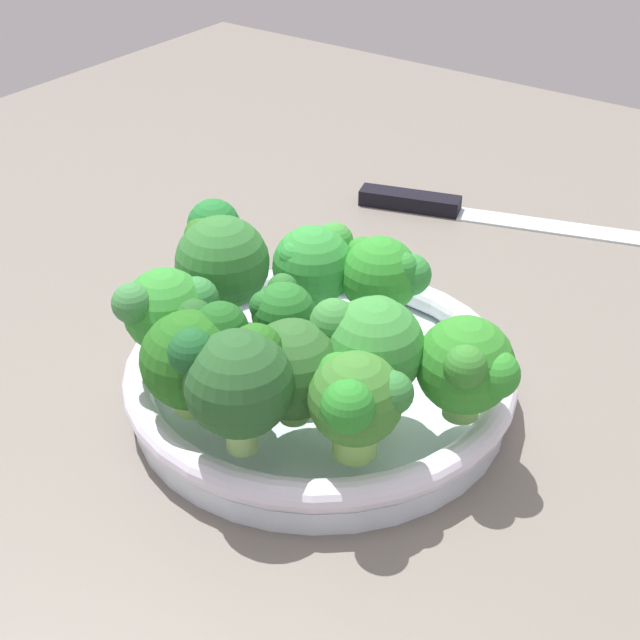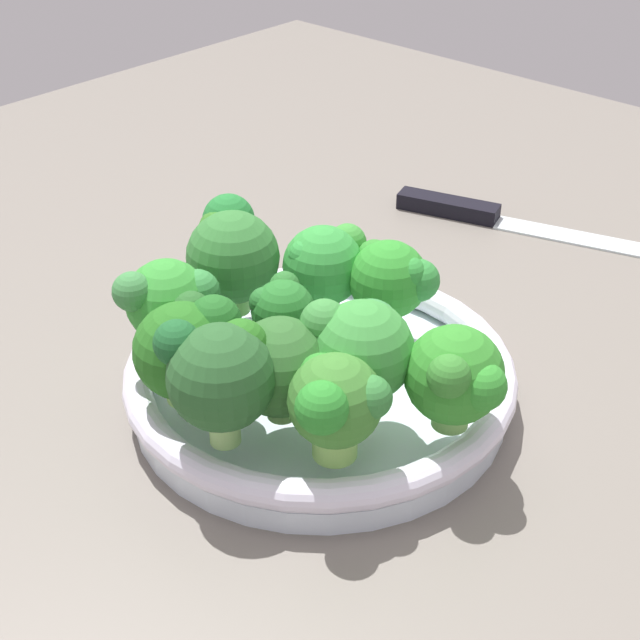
{
  "view_description": "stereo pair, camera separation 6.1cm",
  "coord_description": "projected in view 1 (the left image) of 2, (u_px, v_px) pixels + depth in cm",
  "views": [
    {
      "loc": [
        44.88,
        32.2,
        39.62
      ],
      "look_at": [
        3.41,
        2.46,
        6.62
      ],
      "focal_mm": 52.57,
      "sensor_mm": 36.0,
      "label": 1
    },
    {
      "loc": [
        41.06,
        36.91,
        39.62
      ],
      "look_at": [
        3.41,
        2.46,
        6.62
      ],
      "focal_mm": 52.57,
      "sensor_mm": 36.0,
      "label": 2
    }
  ],
  "objects": [
    {
      "name": "broccoli_floret_8",
      "position": [
        468.0,
        367.0,
        0.55
      ],
      "size": [
        6.32,
        6.54,
        6.66
      ],
      "color": "#7EBC5D",
      "rests_on": "bowl"
    },
    {
      "name": "broccoli_floret_9",
      "position": [
        371.0,
        344.0,
        0.56
      ],
      "size": [
        6.54,
        6.74,
        7.53
      ],
      "color": "#8EC259",
      "rests_on": "bowl"
    },
    {
      "name": "broccoli_floret_3",
      "position": [
        238.0,
        380.0,
        0.52
      ],
      "size": [
        6.48,
        6.97,
        7.77
      ],
      "color": "#9BCE73",
      "rests_on": "bowl"
    },
    {
      "name": "broccoli_floret_2",
      "position": [
        197.0,
        355.0,
        0.56
      ],
      "size": [
        6.78,
        6.71,
        6.73
      ],
      "color": "#97D563",
      "rests_on": "bowl"
    },
    {
      "name": "broccoli_floret_6",
      "position": [
        313.0,
        265.0,
        0.66
      ],
      "size": [
        6.59,
        5.72,
        6.48
      ],
      "color": "#9BCD60",
      "rests_on": "bowl"
    },
    {
      "name": "broccoli_floret_10",
      "position": [
        356.0,
        400.0,
        0.52
      ],
      "size": [
        6.21,
        5.94,
        6.61
      ],
      "color": "#86C259",
      "rests_on": "bowl"
    },
    {
      "name": "broccoli_floret_0",
      "position": [
        282.0,
        312.0,
        0.6
      ],
      "size": [
        4.23,
        4.27,
        5.92
      ],
      "color": "#9BD771",
      "rests_on": "bowl"
    },
    {
      "name": "broccoli_floret_1",
      "position": [
        167.0,
        311.0,
        0.59
      ],
      "size": [
        6.46,
        5.48,
        7.17
      ],
      "color": "#8DCC61",
      "rests_on": "bowl"
    },
    {
      "name": "knife",
      "position": [
        459.0,
        209.0,
        0.88
      ],
      "size": [
        10.33,
        26.08,
        1.5
      ],
      "color": "silver",
      "rests_on": "ground_plane"
    },
    {
      "name": "bowl",
      "position": [
        320.0,
        379.0,
        0.63
      ],
      "size": [
        26.32,
        26.32,
        3.62
      ],
      "color": "white",
      "rests_on": "ground_plane"
    },
    {
      "name": "broccoli_floret_7",
      "position": [
        383.0,
        275.0,
        0.65
      ],
      "size": [
        5.49,
        6.66,
        6.2
      ],
      "color": "#7DB251",
      "rests_on": "bowl"
    },
    {
      "name": "broccoli_floret_4",
      "position": [
        289.0,
        367.0,
        0.55
      ],
      "size": [
        6.55,
        6.43,
        6.71
      ],
      "color": "#7AB65A",
      "rests_on": "bowl"
    },
    {
      "name": "ground_plane",
      "position": [
        320.0,
        379.0,
        0.69
      ],
      "size": [
        130.0,
        130.0,
        2.5
      ],
      "primitive_type": "cube",
      "color": "slate"
    },
    {
      "name": "broccoli_floret_5",
      "position": [
        220.0,
        255.0,
        0.65
      ],
      "size": [
        6.86,
        7.3,
        7.74
      ],
      "color": "#76BE59",
      "rests_on": "bowl"
    }
  ]
}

